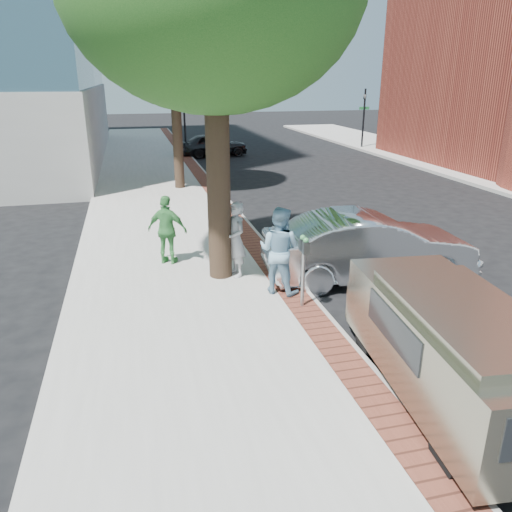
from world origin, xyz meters
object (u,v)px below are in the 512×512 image
object	(u,v)px
person_green	(167,230)
person_gray	(236,239)
person_officer	(279,250)
sedan_silver	(369,247)
bg_car	(213,145)
van	(447,341)
parking_meter	(304,257)

from	to	relation	value
person_green	person_gray	bearing A→B (deg)	167.01
person_officer	sedan_silver	world-z (taller)	person_officer
sedan_silver	bg_car	distance (m)	19.99
bg_car	van	world-z (taller)	van
person_gray	bg_car	distance (m)	19.56
person_officer	person_green	world-z (taller)	person_officer
parking_meter	van	bearing A→B (deg)	-70.14
sedan_silver	bg_car	xyz separation A→B (m)	(-0.32, 19.98, -0.11)
person_green	sedan_silver	size ratio (longest dim) A/B	0.35
person_green	person_officer	bearing A→B (deg)	159.25
bg_car	van	xyz separation A→B (m)	(-0.64, -24.43, 0.21)
person_green	bg_car	xyz separation A→B (m)	(4.15, 18.16, -0.31)
person_officer	van	bearing A→B (deg)	149.06
parking_meter	bg_car	world-z (taller)	parking_meter
sedan_silver	van	size ratio (longest dim) A/B	1.06
person_green	sedan_silver	distance (m)	4.83
parking_meter	person_green	bearing A→B (deg)	127.05
bg_car	person_gray	bearing A→B (deg)	164.63
person_officer	person_green	size ratio (longest dim) A/B	1.10
person_green	bg_car	distance (m)	18.63
person_gray	person_officer	distance (m)	1.33
parking_meter	bg_car	bearing A→B (deg)	85.26
person_green	bg_car	size ratio (longest dim) A/B	0.42
person_green	sedan_silver	world-z (taller)	person_green
parking_meter	person_gray	distance (m)	2.17
person_green	van	xyz separation A→B (m)	(3.51, -6.27, -0.11)
person_officer	person_green	bearing A→B (deg)	-7.93
parking_meter	person_gray	bearing A→B (deg)	115.73
parking_meter	van	world-z (taller)	same
sedan_silver	parking_meter	bearing A→B (deg)	126.58
person_green	van	world-z (taller)	person_green
parking_meter	person_officer	size ratio (longest dim) A/B	0.79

